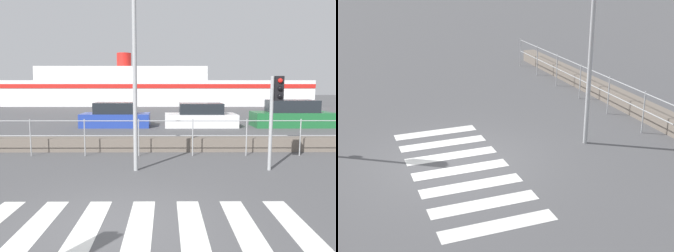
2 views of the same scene
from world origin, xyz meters
TOP-DOWN VIEW (x-y plane):
  - ground_plane at (0.00, 0.00)m, footprint 160.00×160.00m
  - crosswalk at (0.48, 0.00)m, footprint 5.85×2.40m
  - seawall at (0.00, 6.58)m, footprint 20.63×0.55m
  - harbor_fence at (0.00, 5.70)m, footprint 18.60×0.04m
  - traffic_light_far at (4.01, 3.75)m, footprint 0.34×0.32m
  - streetlamp at (0.07, 3.58)m, footprint 0.32×0.94m
  - ferry_boat at (-0.87, 36.52)m, footprint 36.18×8.69m
  - parked_car_blue at (-2.03, 13.84)m, footprint 4.00×1.77m
  - parked_car_white at (2.99, 13.84)m, footprint 4.20×1.87m
  - parked_car_green at (8.37, 13.84)m, footprint 4.57×1.89m

SIDE VIEW (x-z plane):
  - ground_plane at x=0.00m, z-range 0.00..0.00m
  - crosswalk at x=0.48m, z-range 0.00..0.01m
  - seawall at x=0.00m, z-range 0.00..0.50m
  - parked_car_white at x=2.99m, z-range -0.10..1.28m
  - parked_car_blue at x=-2.03m, z-range -0.11..1.33m
  - parked_car_green at x=8.37m, z-range -0.12..1.46m
  - harbor_fence at x=0.00m, z-range 0.20..1.48m
  - traffic_light_far at x=4.01m, z-range 0.63..3.31m
  - ferry_boat at x=-0.87m, z-range -1.25..5.22m
  - streetlamp at x=0.07m, z-range 0.69..6.28m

